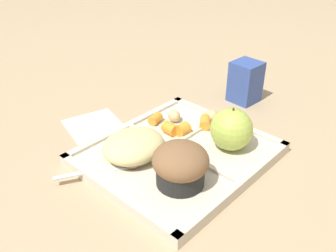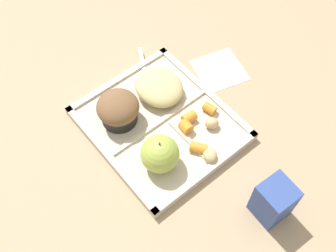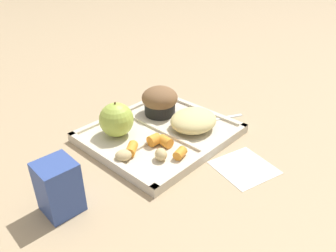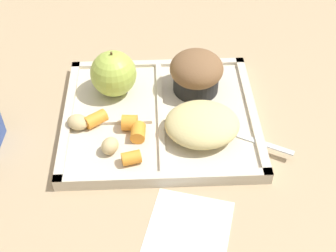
{
  "view_description": "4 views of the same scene",
  "coord_description": "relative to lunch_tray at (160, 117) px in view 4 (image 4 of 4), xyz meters",
  "views": [
    {
      "loc": [
        0.4,
        0.34,
        0.38
      ],
      "look_at": [
        -0.03,
        -0.05,
        0.03
      ],
      "focal_mm": 39.04,
      "sensor_mm": 36.0,
      "label": 1
    },
    {
      "loc": [
        -0.36,
        0.28,
        0.74
      ],
      "look_at": [
        -0.02,
        -0.0,
        0.03
      ],
      "focal_mm": 44.29,
      "sensor_mm": 36.0,
      "label": 2
    },
    {
      "loc": [
        -0.45,
        -0.44,
        0.4
      ],
      "look_at": [
        0.0,
        -0.02,
        0.04
      ],
      "focal_mm": 35.26,
      "sensor_mm": 36.0,
      "label": 3
    },
    {
      "loc": [
        -0.01,
        -0.53,
        0.52
      ],
      "look_at": [
        0.01,
        -0.04,
        0.03
      ],
      "focal_mm": 49.81,
      "sensor_mm": 36.0,
      "label": 4
    }
  ],
  "objects": [
    {
      "name": "bran_muffin",
      "position": [
        0.06,
        0.06,
        0.04
      ],
      "size": [
        0.09,
        0.09,
        0.07
      ],
      "color": "black",
      "rests_on": "lunch_tray"
    },
    {
      "name": "carrot_slice_center",
      "position": [
        -0.03,
        -0.05,
        0.02
      ],
      "size": [
        0.02,
        0.03,
        0.02
      ],
      "primitive_type": "cylinder",
      "rotation": [
        0.0,
        1.57,
        4.64
      ],
      "color": "orange",
      "rests_on": "lunch_tray"
    },
    {
      "name": "potato_chunk_large",
      "position": [
        -0.13,
        -0.02,
        0.02
      ],
      "size": [
        0.04,
        0.04,
        0.02
      ],
      "primitive_type": "ellipsoid",
      "rotation": [
        0.0,
        0.0,
        1.2
      ],
      "color": "tan",
      "rests_on": "lunch_tray"
    },
    {
      "name": "meatball_front",
      "position": [
        0.05,
        -0.05,
        0.02
      ],
      "size": [
        0.03,
        0.03,
        0.03
      ],
      "primitive_type": "sphere",
      "color": "brown",
      "rests_on": "lunch_tray"
    },
    {
      "name": "egg_noodle_pile",
      "position": [
        0.06,
        -0.05,
        0.03
      ],
      "size": [
        0.11,
        0.1,
        0.04
      ],
      "primitive_type": "ellipsoid",
      "color": "#D6C684",
      "rests_on": "lunch_tray"
    },
    {
      "name": "potato_chunk_wedge",
      "position": [
        -0.07,
        -0.08,
        0.02
      ],
      "size": [
        0.03,
        0.04,
        0.02
      ],
      "primitive_type": "ellipsoid",
      "rotation": [
        0.0,
        0.0,
        4.18
      ],
      "color": "tan",
      "rests_on": "lunch_tray"
    },
    {
      "name": "meatball_center",
      "position": [
        0.06,
        -0.02,
        0.02
      ],
      "size": [
        0.03,
        0.03,
        0.03
      ],
      "primitive_type": "sphere",
      "color": "brown",
      "rests_on": "lunch_tray"
    },
    {
      "name": "meatball_back",
      "position": [
        0.08,
        -0.03,
        0.02
      ],
      "size": [
        0.03,
        0.03,
        0.03
      ],
      "primitive_type": "sphere",
      "color": "#755B4C",
      "rests_on": "lunch_tray"
    },
    {
      "name": "carrot_slice_diagonal",
      "position": [
        -0.1,
        -0.02,
        0.02
      ],
      "size": [
        0.04,
        0.04,
        0.02
      ],
      "primitive_type": "cylinder",
      "rotation": [
        0.0,
        1.57,
        3.75
      ],
      "color": "orange",
      "rests_on": "lunch_tray"
    },
    {
      "name": "carrot_slice_small",
      "position": [
        -0.04,
        -0.1,
        0.02
      ],
      "size": [
        0.03,
        0.02,
        0.02
      ],
      "primitive_type": "cylinder",
      "rotation": [
        0.0,
        1.57,
        0.23
      ],
      "color": "orange",
      "rests_on": "lunch_tray"
    },
    {
      "name": "carrot_slice_large",
      "position": [
        -0.05,
        -0.03,
        0.02
      ],
      "size": [
        0.02,
        0.03,
        0.02
      ],
      "primitive_type": "cylinder",
      "rotation": [
        0.0,
        1.57,
        3.06
      ],
      "color": "orange",
      "rests_on": "lunch_tray"
    },
    {
      "name": "green_apple",
      "position": [
        -0.07,
        0.06,
        0.04
      ],
      "size": [
        0.07,
        0.07,
        0.08
      ],
      "color": "#A8C14C",
      "rests_on": "lunch_tray"
    },
    {
      "name": "paper_napkin",
      "position": [
        0.03,
        -0.2,
        -0.01
      ],
      "size": [
        0.13,
        0.13,
        0.0
      ],
      "primitive_type": "cube",
      "rotation": [
        0.0,
        0.0,
        -0.28
      ],
      "color": "white",
      "rests_on": "ground"
    },
    {
      "name": "lunch_tray",
      "position": [
        0.0,
        0.0,
        0.0
      ],
      "size": [
        0.3,
        0.27,
        0.02
      ],
      "color": "beige",
      "rests_on": "ground"
    },
    {
      "name": "plastic_fork",
      "position": [
        0.11,
        -0.05,
        0.01
      ],
      "size": [
        0.14,
        0.09,
        0.0
      ],
      "color": "silver",
      "rests_on": "lunch_tray"
    },
    {
      "name": "meatball_side",
      "position": [
        0.09,
        -0.05,
        0.02
      ],
      "size": [
        0.03,
        0.03,
        0.03
      ],
      "primitive_type": "sphere",
      "color": "brown",
      "rests_on": "lunch_tray"
    },
    {
      "name": "ground",
      "position": [
        0.0,
        0.0,
        -0.01
      ],
      "size": [
        6.0,
        6.0,
        0.0
      ],
      "primitive_type": "plane",
      "color": "tan"
    }
  ]
}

